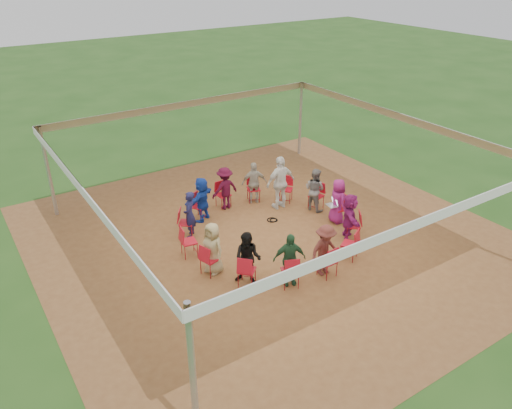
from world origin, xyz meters
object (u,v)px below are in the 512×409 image
chair_1 (316,196)px  chair_12 (349,244)px  laptop (333,203)px  person_seated_7 (248,258)px  person_seated_6 (213,248)px  person_seated_8 (289,259)px  person_seated_9 (325,250)px  standing_person (281,183)px  person_seated_3 (225,188)px  person_seated_4 (202,199)px  chair_6 (186,223)px  chair_13 (353,225)px  chair_3 (254,189)px  chair_7 (189,242)px  chair_5 (199,206)px  cable_coil (273,220)px  person_seated_0 (338,201)px  person_seated_1 (315,189)px  chair_0 (340,208)px  chair_10 (290,271)px  chair_4 (223,195)px  person_seated_5 (190,214)px  chair_2 (286,189)px  person_seated_10 (350,217)px  person_seated_2 (254,183)px  chair_9 (247,270)px  chair_11 (328,261)px

chair_1 → chair_12: same height
chair_12 → laptop: 2.07m
chair_12 → person_seated_7: size_ratio=0.62×
person_seated_6 → person_seated_8: (1.38, -1.52, 0.00)m
person_seated_9 → standing_person: size_ratio=0.80×
person_seated_3 → person_seated_4: size_ratio=1.00×
person_seated_6 → laptop: 4.46m
chair_6 → laptop: chair_6 is taller
person_seated_4 → standing_person: bearing=136.2°
chair_13 → person_seated_7: bearing=127.4°
chair_3 → chair_7: 3.89m
chair_3 → chair_5: bearing=25.7°
person_seated_9 → cable_coil: bearing=76.8°
person_seated_0 → person_seated_1: size_ratio=1.00×
chair_0 → chair_10: size_ratio=1.00×
chair_3 → standing_person: (0.47, -0.91, 0.47)m
person_seated_9 → person_seated_7: bearing=154.3°
chair_7 → person_seated_9: bearing=52.6°
chair_6 → standing_person: standing_person is taller
laptop → person_seated_9: bearing=143.9°
chair_4 → person_seated_5: bearing=28.7°
chair_3 → laptop: 2.95m
chair_2 → laptop: 2.07m
chair_1 → chair_12: bearing=141.4°
chair_10 → person_seated_8: person_seated_8 is taller
person_seated_5 → cable_coil: bearing=112.6°
person_seated_4 → person_seated_10: bearing=102.9°
chair_0 → person_seated_8: (-3.35, -1.79, 0.29)m
chair_3 → person_seated_8: person_seated_8 is taller
chair_3 → chair_0: bearing=141.4°
person_seated_2 → standing_person: size_ratio=0.80×
chair_5 → chair_7: (-1.24, -1.77, 0.00)m
person_seated_9 → person_seated_4: bearing=102.9°
chair_9 → standing_person: (3.26, 3.07, 0.47)m
standing_person → laptop: standing_person is taller
chair_12 → person_seated_9: size_ratio=0.62×
person_seated_8 → standing_person: (2.31, 3.59, 0.18)m
chair_3 → chair_11: bearing=102.9°
person_seated_1 → person_seated_3: size_ratio=1.00×
chair_6 → chair_12: (3.25, -3.60, 0.00)m
person_seated_2 → person_seated_5: same height
chair_2 → person_seated_2: person_seated_2 is taller
chair_9 → cable_coil: 3.55m
chair_0 → chair_2: size_ratio=1.00×
standing_person → chair_1: bearing=145.8°
person_seated_4 → chair_11: bearing=76.8°
person_seated_2 → person_seated_9: size_ratio=1.00×
cable_coil → chair_10: bearing=-117.7°
person_seated_8 → person_seated_9: 1.05m
chair_5 → chair_13: same height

